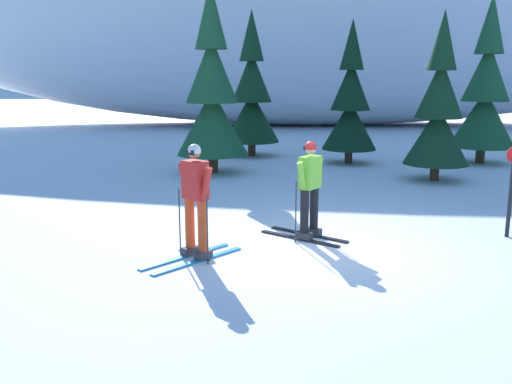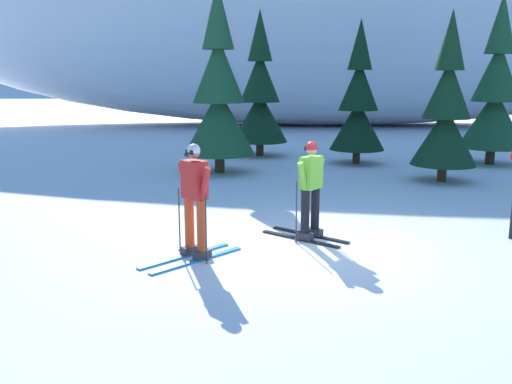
% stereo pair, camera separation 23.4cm
% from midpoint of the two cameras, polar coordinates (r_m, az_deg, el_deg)
% --- Properties ---
extents(ground_plane, '(120.00, 120.00, 0.00)m').
position_cam_midpoint_polar(ground_plane, '(9.13, 7.22, -5.98)').
color(ground_plane, white).
extents(skier_lime_jacket, '(1.52, 1.27, 1.72)m').
position_cam_midpoint_polar(skier_lime_jacket, '(9.49, 4.88, 0.37)').
color(skier_lime_jacket, black).
rests_on(skier_lime_jacket, ground).
extents(skier_red_jacket, '(1.49, 1.55, 1.80)m').
position_cam_midpoint_polar(skier_red_jacket, '(8.46, -7.15, -0.84)').
color(skier_red_jacket, '#2893CC').
rests_on(skier_red_jacket, ground).
extents(pine_tree_far_left, '(2.10, 2.10, 5.43)m').
position_cam_midpoint_polar(pine_tree_far_left, '(16.06, -5.04, 10.05)').
color(pine_tree_far_left, '#47301E').
rests_on(pine_tree_far_left, ground).
extents(pine_tree_center_left, '(1.96, 1.96, 5.06)m').
position_cam_midpoint_polar(pine_tree_center_left, '(19.50, -0.80, 9.98)').
color(pine_tree_center_left, '#47301E').
rests_on(pine_tree_center_left, ground).
extents(pine_tree_center, '(1.77, 1.77, 4.58)m').
position_cam_midpoint_polar(pine_tree_center, '(18.06, 9.44, 9.02)').
color(pine_tree_center, '#47301E').
rests_on(pine_tree_center, ground).
extents(pine_tree_center_right, '(1.74, 1.74, 4.51)m').
position_cam_midpoint_polar(pine_tree_center_right, '(15.54, 18.10, 8.03)').
color(pine_tree_center_right, '#47301E').
rests_on(pine_tree_center_right, ground).
extents(pine_tree_far_right, '(2.06, 2.06, 5.33)m').
position_cam_midpoint_polar(pine_tree_far_right, '(19.22, 22.47, 9.39)').
color(pine_tree_far_right, '#47301E').
rests_on(pine_tree_far_right, ground).
extents(snow_ridge_background, '(50.41, 14.35, 13.67)m').
position_cam_midpoint_polar(snow_ridge_background, '(32.71, 6.17, 19.00)').
color(snow_ridge_background, white).
rests_on(snow_ridge_background, ground).
extents(trail_marker_post, '(0.28, 0.07, 1.61)m').
position_cam_midpoint_polar(trail_marker_post, '(10.50, 24.51, 0.51)').
color(trail_marker_post, black).
rests_on(trail_marker_post, ground).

